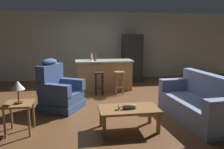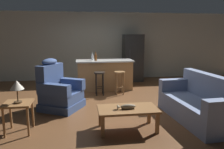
{
  "view_description": "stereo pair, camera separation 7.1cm",
  "coord_description": "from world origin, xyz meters",
  "px_view_note": "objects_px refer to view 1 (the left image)",
  "views": [
    {
      "loc": [
        -0.85,
        -5.49,
        1.76
      ],
      "look_at": [
        0.02,
        -0.1,
        0.75
      ],
      "focal_mm": 35.0,
      "sensor_mm": 36.0,
      "label": 1
    },
    {
      "loc": [
        -0.78,
        -5.5,
        1.76
      ],
      "look_at": [
        0.02,
        -0.1,
        0.75
      ],
      "focal_mm": 35.0,
      "sensor_mm": 36.0,
      "label": 2
    }
  ],
  "objects_px": {
    "recliner_near_lamp": "(59,91)",
    "end_table": "(19,108)",
    "bar_stool_left": "(99,79)",
    "bar_stool_right": "(119,78)",
    "refrigerator": "(132,58)",
    "table_lamp": "(18,86)",
    "coffee_table": "(129,111)",
    "couch": "(200,104)",
    "kitchen_island": "(104,75)",
    "fish_figurine": "(127,107)",
    "bottle_short_amber": "(92,57)",
    "bottle_tall_green": "(95,57)"
  },
  "relations": [
    {
      "from": "recliner_near_lamp",
      "to": "end_table",
      "type": "bearing_deg",
      "value": -86.84
    },
    {
      "from": "bar_stool_left",
      "to": "bar_stool_right",
      "type": "height_order",
      "value": "same"
    },
    {
      "from": "refrigerator",
      "to": "table_lamp",
      "type": "bearing_deg",
      "value": -126.76
    },
    {
      "from": "bar_stool_left",
      "to": "bar_stool_right",
      "type": "relative_size",
      "value": 1.0
    },
    {
      "from": "coffee_table",
      "to": "couch",
      "type": "height_order",
      "value": "couch"
    },
    {
      "from": "couch",
      "to": "kitchen_island",
      "type": "relative_size",
      "value": 1.08
    },
    {
      "from": "fish_figurine",
      "to": "bottle_short_amber",
      "type": "height_order",
      "value": "bottle_short_amber"
    },
    {
      "from": "bar_stool_right",
      "to": "kitchen_island",
      "type": "bearing_deg",
      "value": 120.29
    },
    {
      "from": "recliner_near_lamp",
      "to": "bar_stool_left",
      "type": "bearing_deg",
      "value": 73.62
    },
    {
      "from": "kitchen_island",
      "to": "bottle_tall_green",
      "type": "bearing_deg",
      "value": -158.59
    },
    {
      "from": "bar_stool_right",
      "to": "bottle_tall_green",
      "type": "bearing_deg",
      "value": 141.99
    },
    {
      "from": "bar_stool_right",
      "to": "bottle_tall_green",
      "type": "distance_m",
      "value": 1.02
    },
    {
      "from": "bar_stool_right",
      "to": "couch",
      "type": "bearing_deg",
      "value": -60.19
    },
    {
      "from": "coffee_table",
      "to": "bar_stool_right",
      "type": "height_order",
      "value": "bar_stool_right"
    },
    {
      "from": "bottle_tall_green",
      "to": "bottle_short_amber",
      "type": "relative_size",
      "value": 1.12
    },
    {
      "from": "couch",
      "to": "bar_stool_right",
      "type": "relative_size",
      "value": 2.86
    },
    {
      "from": "coffee_table",
      "to": "bottle_short_amber",
      "type": "xyz_separation_m",
      "value": [
        -0.45,
        3.21,
        0.68
      ]
    },
    {
      "from": "recliner_near_lamp",
      "to": "refrigerator",
      "type": "bearing_deg",
      "value": 78.13
    },
    {
      "from": "bottle_tall_green",
      "to": "bottle_short_amber",
      "type": "distance_m",
      "value": 0.24
    },
    {
      "from": "end_table",
      "to": "bottle_short_amber",
      "type": "bearing_deg",
      "value": 63.32
    },
    {
      "from": "end_table",
      "to": "table_lamp",
      "type": "distance_m",
      "value": 0.41
    },
    {
      "from": "end_table",
      "to": "bottle_tall_green",
      "type": "bearing_deg",
      "value": 60.14
    },
    {
      "from": "recliner_near_lamp",
      "to": "bar_stool_left",
      "type": "distance_m",
      "value": 1.51
    },
    {
      "from": "couch",
      "to": "end_table",
      "type": "bearing_deg",
      "value": -2.33
    },
    {
      "from": "fish_figurine",
      "to": "bottle_tall_green",
      "type": "relative_size",
      "value": 1.23
    },
    {
      "from": "bottle_short_amber",
      "to": "recliner_near_lamp",
      "type": "bearing_deg",
      "value": -117.14
    },
    {
      "from": "kitchen_island",
      "to": "bar_stool_right",
      "type": "height_order",
      "value": "kitchen_island"
    },
    {
      "from": "couch",
      "to": "recliner_near_lamp",
      "type": "distance_m",
      "value": 3.16
    },
    {
      "from": "refrigerator",
      "to": "bar_stool_right",
      "type": "bearing_deg",
      "value": -114.73
    },
    {
      "from": "couch",
      "to": "bar_stool_left",
      "type": "bearing_deg",
      "value": -53.33
    },
    {
      "from": "end_table",
      "to": "bar_stool_right",
      "type": "bearing_deg",
      "value": 45.19
    },
    {
      "from": "bar_stool_left",
      "to": "bottle_short_amber",
      "type": "xyz_separation_m",
      "value": [
        -0.15,
        0.74,
        0.57
      ]
    },
    {
      "from": "kitchen_island",
      "to": "refrigerator",
      "type": "bearing_deg",
      "value": 44.74
    },
    {
      "from": "refrigerator",
      "to": "couch",
      "type": "bearing_deg",
      "value": -83.98
    },
    {
      "from": "recliner_near_lamp",
      "to": "bottle_short_amber",
      "type": "height_order",
      "value": "recliner_near_lamp"
    },
    {
      "from": "fish_figurine",
      "to": "bar_stool_left",
      "type": "bearing_deg",
      "value": 95.79
    },
    {
      "from": "coffee_table",
      "to": "end_table",
      "type": "xyz_separation_m",
      "value": [
        -1.97,
        0.19,
        0.1
      ]
    },
    {
      "from": "end_table",
      "to": "bottle_short_amber",
      "type": "relative_size",
      "value": 2.28
    },
    {
      "from": "kitchen_island",
      "to": "bottle_short_amber",
      "type": "bearing_deg",
      "value": 163.49
    },
    {
      "from": "end_table",
      "to": "bar_stool_right",
      "type": "distance_m",
      "value": 3.21
    },
    {
      "from": "recliner_near_lamp",
      "to": "bottle_short_amber",
      "type": "bearing_deg",
      "value": 92.02
    },
    {
      "from": "fish_figurine",
      "to": "refrigerator",
      "type": "bearing_deg",
      "value": 74.81
    },
    {
      "from": "coffee_table",
      "to": "recliner_near_lamp",
      "type": "distance_m",
      "value": 1.97
    },
    {
      "from": "bar_stool_right",
      "to": "bar_stool_left",
      "type": "bearing_deg",
      "value": 180.0
    },
    {
      "from": "fish_figurine",
      "to": "kitchen_island",
      "type": "xyz_separation_m",
      "value": [
        -0.03,
        3.15,
        0.02
      ]
    },
    {
      "from": "end_table",
      "to": "coffee_table",
      "type": "bearing_deg",
      "value": -5.44
    },
    {
      "from": "fish_figurine",
      "to": "couch",
      "type": "distance_m",
      "value": 1.64
    },
    {
      "from": "table_lamp",
      "to": "refrigerator",
      "type": "bearing_deg",
      "value": 53.24
    },
    {
      "from": "coffee_table",
      "to": "bottle_tall_green",
      "type": "distance_m",
      "value": 3.08
    },
    {
      "from": "recliner_near_lamp",
      "to": "refrigerator",
      "type": "height_order",
      "value": "refrigerator"
    }
  ]
}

